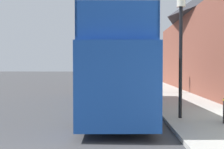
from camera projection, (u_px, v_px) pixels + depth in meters
ground_plane at (90, 88)px, 25.24m from camera, size 144.00×144.00×0.00m
sidewalk at (161, 90)px, 22.06m from camera, size 3.52×108.00×0.14m
brick_terrace_rear at (218, 37)px, 21.76m from camera, size 6.00×19.42×9.07m
tour_bus at (114, 72)px, 12.44m from camera, size 2.82×10.69×3.98m
parked_car_ahead_of_bus at (128, 85)px, 20.15m from camera, size 1.89×4.31×1.44m
lamp_post_nearest at (181, 30)px, 9.86m from camera, size 0.35×0.35×4.86m
lamp_post_second at (147, 45)px, 19.53m from camera, size 0.35×0.35×5.22m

